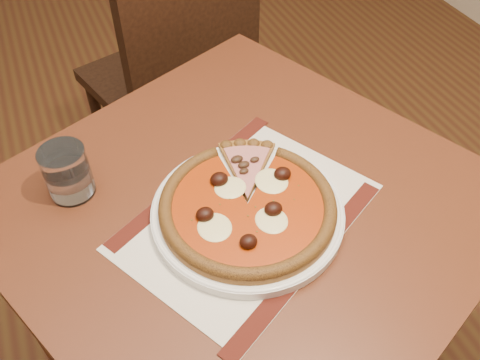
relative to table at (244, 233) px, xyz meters
name	(u,v)px	position (x,y,z in m)	size (l,w,h in m)	color
table	(244,233)	(0.00, 0.00, 0.00)	(1.05, 1.05, 0.75)	#602A16
chair_far	(178,71)	(0.10, 0.74, -0.12)	(0.54, 0.54, 0.92)	black
placemat	(247,216)	(-0.01, -0.04, 0.10)	(0.42, 0.30, 0.00)	silver
plate	(248,213)	(-0.01, -0.04, 0.11)	(0.33, 0.33, 0.02)	white
pizza	(248,205)	(-0.01, -0.04, 0.13)	(0.30, 0.30, 0.04)	#905E23
ham_slice	(257,164)	(0.05, 0.05, 0.13)	(0.11, 0.15, 0.02)	#905E23
water_glass	(67,172)	(-0.28, 0.14, 0.15)	(0.08, 0.08, 0.10)	white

